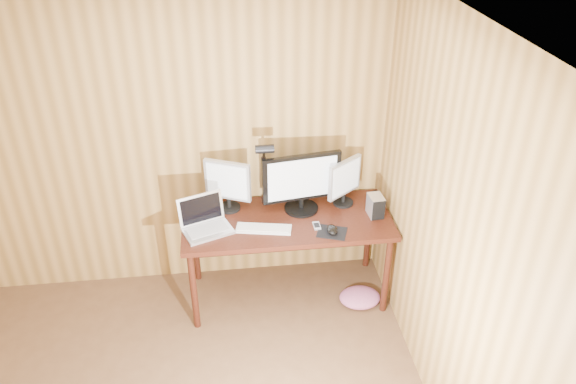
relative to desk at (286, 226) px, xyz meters
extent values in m
plane|color=silver|center=(-0.93, -1.70, 1.87)|extent=(4.00, 4.00, 0.00)
plane|color=#A5783B|center=(-0.93, 0.30, 0.62)|extent=(4.00, 0.00, 4.00)
plane|color=#A5783B|center=(0.82, -1.70, 0.62)|extent=(0.00, 4.00, 4.00)
cube|color=#37140B|center=(0.00, -0.07, 0.10)|extent=(1.60, 0.70, 0.04)
cube|color=#37140B|center=(0.00, 0.25, -0.17)|extent=(1.48, 0.02, 0.51)
cylinder|color=#37140B|center=(-0.74, -0.36, -0.27)|extent=(0.05, 0.05, 0.71)
cylinder|color=#37140B|center=(-0.74, 0.22, -0.27)|extent=(0.05, 0.05, 0.71)
cylinder|color=#37140B|center=(0.74, -0.36, -0.27)|extent=(0.05, 0.05, 0.71)
cylinder|color=#37140B|center=(0.74, 0.22, -0.27)|extent=(0.05, 0.05, 0.71)
cylinder|color=black|center=(0.13, 0.05, 0.13)|extent=(0.27, 0.27, 0.02)
cylinder|color=black|center=(0.13, 0.05, 0.18)|extent=(0.04, 0.04, 0.08)
cube|color=black|center=(0.13, 0.05, 0.41)|extent=(0.61, 0.13, 0.38)
cube|color=white|center=(0.13, 0.03, 0.41)|extent=(0.54, 0.08, 0.33)
cylinder|color=black|center=(-0.44, 0.13, 0.13)|extent=(0.17, 0.17, 0.02)
cylinder|color=black|center=(-0.44, 0.13, 0.18)|extent=(0.03, 0.03, 0.08)
cube|color=#BABABF|center=(-0.44, 0.13, 0.38)|extent=(0.35, 0.18, 0.32)
cube|color=white|center=(-0.44, 0.11, 0.38)|extent=(0.30, 0.14, 0.28)
cylinder|color=black|center=(0.47, 0.09, 0.13)|extent=(0.16, 0.16, 0.02)
cylinder|color=black|center=(0.47, 0.09, 0.18)|extent=(0.03, 0.03, 0.07)
cube|color=#BABABF|center=(0.47, 0.09, 0.36)|extent=(0.29, 0.23, 0.30)
cube|color=white|center=(0.48, 0.08, 0.36)|extent=(0.24, 0.18, 0.25)
cube|color=silver|center=(-0.61, -0.17, 0.13)|extent=(0.41, 0.35, 0.02)
cube|color=silver|center=(-0.65, -0.06, 0.26)|extent=(0.34, 0.17, 0.23)
cube|color=black|center=(-0.65, -0.06, 0.26)|extent=(0.30, 0.14, 0.19)
cube|color=#B2B2B7|center=(-0.61, -0.17, 0.14)|extent=(0.33, 0.24, 0.00)
cube|color=silver|center=(-0.19, -0.20, 0.13)|extent=(0.43, 0.20, 0.02)
cube|color=white|center=(-0.19, -0.20, 0.14)|extent=(0.39, 0.17, 0.00)
cube|color=black|center=(0.31, -0.29, 0.12)|extent=(0.26, 0.23, 0.00)
ellipsoid|color=black|center=(0.31, -0.29, 0.15)|extent=(0.12, 0.14, 0.04)
cube|color=silver|center=(0.68, -0.10, 0.21)|extent=(0.12, 0.15, 0.17)
cube|color=black|center=(0.69, -0.17, 0.21)|extent=(0.10, 0.01, 0.16)
cube|color=silver|center=(0.21, -0.20, 0.13)|extent=(0.05, 0.10, 0.01)
cube|color=black|center=(0.21, -0.20, 0.13)|extent=(0.04, 0.06, 0.00)
cylinder|color=black|center=(0.71, 0.03, 0.18)|extent=(0.05, 0.05, 0.13)
cube|color=black|center=(-0.15, 0.21, 0.11)|extent=(0.05, 0.06, 0.06)
cylinder|color=black|center=(-0.15, 0.21, 0.32)|extent=(0.03, 0.03, 0.39)
sphere|color=black|center=(-0.15, 0.21, 0.51)|extent=(0.04, 0.04, 0.04)
cylinder|color=black|center=(-0.15, 0.15, 0.58)|extent=(0.02, 0.14, 0.16)
cylinder|color=black|center=(-0.15, 0.07, 0.66)|extent=(0.14, 0.06, 0.06)
camera|label=1|loc=(-0.43, -3.63, 2.53)|focal=35.00mm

